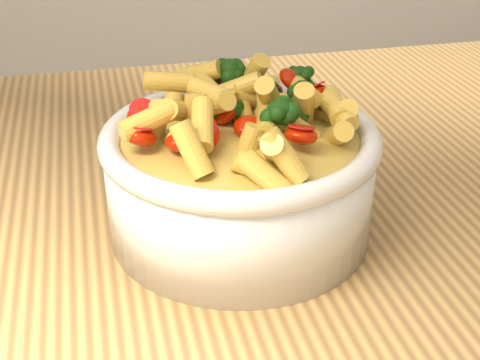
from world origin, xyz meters
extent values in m
cube|color=tan|center=(0.00, 0.00, 0.88)|extent=(1.20, 0.80, 0.04)
cylinder|color=tan|center=(0.55, 0.35, 0.43)|extent=(0.05, 0.05, 0.86)
cylinder|color=silver|center=(0.03, -0.05, 0.94)|extent=(0.22, 0.22, 0.09)
ellipsoid|color=silver|center=(0.03, -0.05, 0.92)|extent=(0.20, 0.20, 0.03)
torus|color=silver|center=(0.03, -0.05, 0.99)|extent=(0.23, 0.23, 0.02)
ellipsoid|color=#DBC44A|center=(0.03, -0.05, 0.99)|extent=(0.20, 0.20, 0.02)
camera|label=1|loc=(-0.08, -0.53, 1.22)|focal=50.00mm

